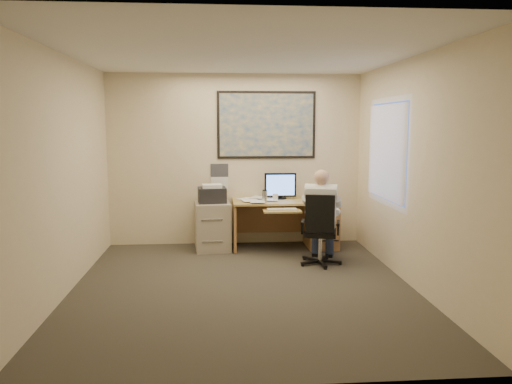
{
  "coord_description": "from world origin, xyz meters",
  "views": [
    {
      "loc": [
        -0.29,
        -5.68,
        1.92
      ],
      "look_at": [
        0.26,
        1.3,
        0.96
      ],
      "focal_mm": 35.0,
      "sensor_mm": 36.0,
      "label": 1
    }
  ],
  "objects": [
    {
      "name": "filing_cabinet",
      "position": [
        -0.37,
        1.88,
        0.43
      ],
      "size": [
        0.58,
        0.67,
        1.01
      ],
      "rotation": [
        0.0,
        0.0,
        0.09
      ],
      "color": "#A69B86",
      "rests_on": "ground"
    },
    {
      "name": "office_chair",
      "position": [
        1.13,
        0.88,
        0.29
      ],
      "size": [
        0.72,
        0.72,
        0.99
      ],
      "rotation": [
        0.0,
        0.0,
        -0.25
      ],
      "color": "black",
      "rests_on": "ground"
    },
    {
      "name": "window_blinds",
      "position": [
        1.97,
        0.8,
        1.55
      ],
      "size": [
        0.06,
        1.4,
        1.3
      ],
      "primitive_type": null,
      "color": "#F0E5CF",
      "rests_on": "room_shell"
    },
    {
      "name": "world_map",
      "position": [
        0.5,
        2.23,
        1.9
      ],
      "size": [
        1.56,
        0.03,
        1.06
      ],
      "primitive_type": "cube",
      "color": "#1E4C93",
      "rests_on": "room_shell"
    },
    {
      "name": "person",
      "position": [
        1.11,
        0.96,
        0.65
      ],
      "size": [
        0.77,
        0.92,
        1.3
      ],
      "primitive_type": null,
      "rotation": [
        0.0,
        0.0,
        -0.31
      ],
      "color": "silver",
      "rests_on": "office_chair"
    },
    {
      "name": "desk",
      "position": [
        1.07,
        1.9,
        0.44
      ],
      "size": [
        1.6,
        0.97,
        1.15
      ],
      "color": "tan",
      "rests_on": "ground"
    },
    {
      "name": "room_shell",
      "position": [
        0.0,
        0.0,
        1.35
      ],
      "size": [
        4.0,
        4.5,
        2.7
      ],
      "color": "#353129",
      "rests_on": "ground"
    },
    {
      "name": "wall_calendar",
      "position": [
        -0.25,
        2.24,
        1.08
      ],
      "size": [
        0.28,
        0.01,
        0.42
      ],
      "primitive_type": "cube",
      "color": "white",
      "rests_on": "room_shell"
    }
  ]
}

